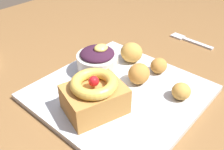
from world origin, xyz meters
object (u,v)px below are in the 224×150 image
Objects in this scene: cake_slice at (94,95)px; fork at (188,40)px; fritter_front at (181,91)px; front_plate at (119,92)px; fritter_back at (159,66)px; fritter_extra at (131,52)px; fritter_middle at (139,74)px; berry_ramekin at (98,61)px.

fork is (0.39, 0.01, -0.04)m from cake_slice.
front_plate is at bearing 119.84° from fritter_front.
cake_slice is 0.17m from fritter_front.
cake_slice is 0.98× the size of fork.
fritter_extra is at bearing 91.35° from fritter_back.
fritter_back is at bearing 101.46° from fork.
cake_slice is at bearing -162.64° from fritter_extra.
front_plate is 0.06m from fritter_middle.
fritter_extra is 0.21m from fork.
fritter_middle is (0.12, -0.01, -0.01)m from cake_slice.
cake_slice is at bearing 143.16° from fritter_front.
fritter_extra is at bearing 26.34° from front_plate.
cake_slice reaches higher than fritter_back.
fritter_back is at bearing -11.98° from front_plate.
fritter_back is at bearing -49.31° from berry_ramekin.
berry_ramekin is 0.10m from fritter_middle.
fritter_middle is at bearing 97.39° from fork.
fritter_back reaches higher than fork.
cake_slice is at bearing -176.97° from front_plate.
berry_ramekin is at bearing 41.59° from cake_slice.
front_plate is at bearing -103.91° from berry_ramekin.
fritter_front is at bearing -106.32° from fritter_extra.
cake_slice is 2.60× the size of fritter_middle.
berry_ramekin reaches higher than fork.
cake_slice reaches higher than berry_ramekin.
front_plate is 6.40× the size of fritter_middle.
fritter_front is 0.78× the size of fritter_middle.
fritter_back is (0.09, -0.10, -0.01)m from berry_ramekin.
fork is (0.21, 0.03, -0.03)m from fritter_back.
fritter_front is 0.30× the size of fork.
fritter_middle is (0.05, -0.01, 0.03)m from front_plate.
front_plate is 7.86× the size of fritter_back.
fritter_extra is 0.42× the size of fork.
fritter_back is 0.07m from fritter_extra.
cake_slice is 1.37× the size of berry_ramekin.
fork is (0.26, 0.02, -0.03)m from fritter_middle.
fork is at bearing 23.77° from fritter_front.
fritter_front is at bearing -82.42° from fritter_middle.
fritter_extra is at bearing -17.43° from berry_ramekin.
cake_slice is 0.12m from berry_ramekin.
front_plate is 0.31m from fork.
berry_ramekin reaches higher than front_plate.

